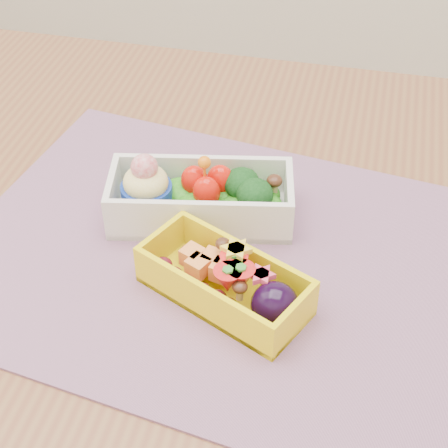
% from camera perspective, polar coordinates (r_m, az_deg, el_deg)
% --- Properties ---
extents(table, '(1.20, 0.80, 0.75)m').
position_cam_1_polar(table, '(0.77, 2.36, -7.79)').
color(table, brown).
rests_on(table, ground).
extents(placemat, '(0.55, 0.45, 0.00)m').
position_cam_1_polar(placemat, '(0.69, -0.70, -2.57)').
color(placemat, gray).
rests_on(placemat, table).
extents(bento_white, '(0.20, 0.12, 0.08)m').
position_cam_1_polar(bento_white, '(0.72, -1.96, 2.18)').
color(bento_white, silver).
rests_on(bento_white, placemat).
extents(bento_yellow, '(0.17, 0.13, 0.05)m').
position_cam_1_polar(bento_yellow, '(0.64, 0.27, -4.66)').
color(bento_yellow, yellow).
rests_on(bento_yellow, placemat).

